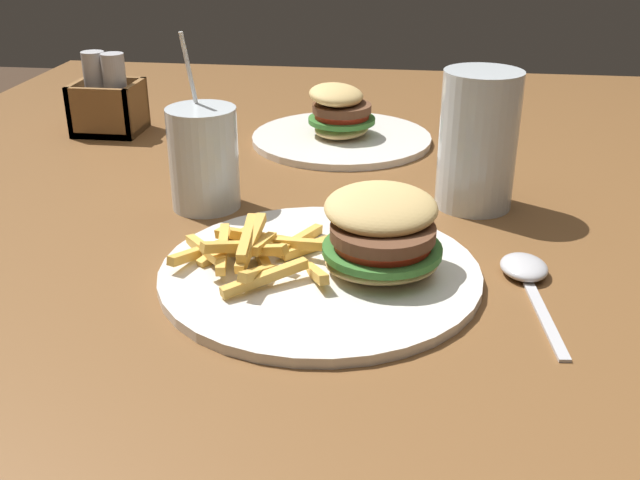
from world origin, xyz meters
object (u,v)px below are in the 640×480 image
(spoon, at_px, (526,271))
(meal_plate_far, at_px, (341,127))
(meal_plate_near, at_px, (340,256))
(condiment_caddy, at_px, (108,103))
(beer_glass, at_px, (478,144))
(juice_glass, at_px, (204,162))

(spoon, relative_size, meal_plate_far, 0.68)
(meal_plate_near, bearing_deg, spoon, 7.21)
(spoon, bearing_deg, meal_plate_near, 91.08)
(spoon, distance_m, meal_plate_far, 0.46)
(condiment_caddy, bearing_deg, meal_plate_near, -46.98)
(beer_glass, bearing_deg, condiment_caddy, 157.07)
(juice_glass, distance_m, meal_plate_far, 0.30)
(beer_glass, bearing_deg, spoon, -77.20)
(beer_glass, relative_size, spoon, 0.88)
(juice_glass, relative_size, condiment_caddy, 1.64)
(meal_plate_near, relative_size, spoon, 1.70)
(meal_plate_near, distance_m, juice_glass, 0.24)
(meal_plate_near, distance_m, condiment_caddy, 0.59)
(meal_plate_far, bearing_deg, meal_plate_near, -83.92)
(beer_glass, distance_m, juice_glass, 0.31)
(beer_glass, bearing_deg, meal_plate_far, 128.83)
(meal_plate_near, distance_m, spoon, 0.18)
(juice_glass, xyz_separation_m, spoon, (0.35, -0.13, -0.05))
(beer_glass, height_order, juice_glass, juice_glass)
(juice_glass, bearing_deg, condiment_caddy, 129.82)
(condiment_caddy, bearing_deg, juice_glass, -50.18)
(spoon, height_order, meal_plate_far, meal_plate_far)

